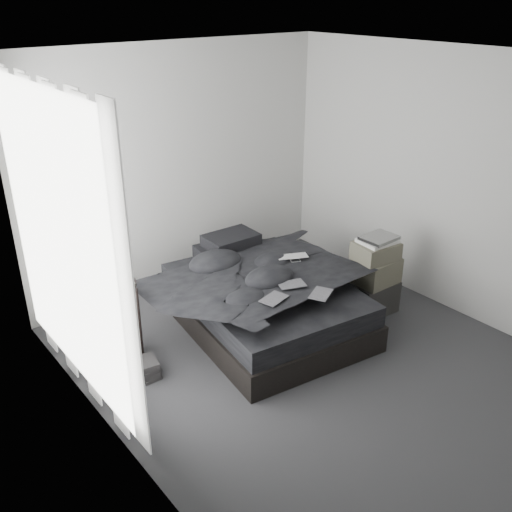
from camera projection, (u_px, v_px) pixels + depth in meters
floor at (311, 360)px, 5.15m from camera, size 3.60×4.20×0.01m
ceiling at (326, 58)px, 4.04m from camera, size 3.60×4.20×0.01m
wall_back at (180, 169)px, 6.08m from camera, size 3.60×0.01×2.60m
wall_left at (111, 295)px, 3.58m from camera, size 0.01×4.20×2.60m
wall_right at (449, 184)px, 5.61m from camera, size 0.01×4.20×2.60m
window_left at (59, 242)px, 4.21m from camera, size 0.02×2.00×2.30m
curtain_left at (67, 249)px, 4.27m from camera, size 0.06×2.12×2.48m
bed at (265, 314)px, 5.63m from camera, size 1.69×2.09×0.26m
mattress at (265, 294)px, 5.53m from camera, size 1.63×2.03×0.20m
duvet at (268, 276)px, 5.40m from camera, size 1.62×1.81×0.22m
pillow_lower at (225, 251)px, 6.02m from camera, size 0.62×0.46×0.13m
pillow_upper at (231, 240)px, 5.98m from camera, size 0.55×0.39×0.12m
laptop at (294, 253)px, 5.59m from camera, size 0.36×0.31×0.02m
comic_a at (274, 292)px, 4.89m from camera, size 0.27×0.21×0.01m
comic_b at (292, 277)px, 5.12m from camera, size 0.28×0.23×0.01m
comic_c at (321, 286)px, 4.96m from camera, size 0.29×0.25×0.01m
side_stand at (117, 324)px, 5.00m from camera, size 0.47×0.47×0.77m
papers at (113, 285)px, 4.83m from camera, size 0.31×0.23×0.02m
floor_books at (148, 369)px, 4.91m from camera, size 0.18×0.24×0.16m
box_lower at (372, 296)px, 5.88m from camera, size 0.49×0.39×0.34m
box_mid at (376, 270)px, 5.75m from camera, size 0.43×0.34×0.26m
box_upper at (376, 251)px, 5.66m from camera, size 0.45×0.38×0.18m
art_book_white at (377, 241)px, 5.62m from camera, size 0.37×0.31×0.03m
art_book_snake at (379, 238)px, 5.60m from camera, size 0.34×0.28×0.03m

